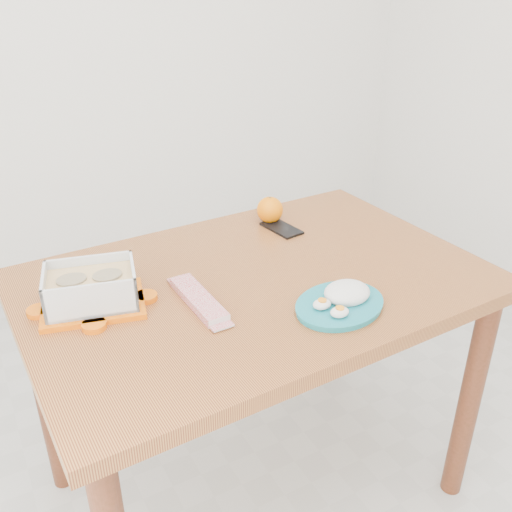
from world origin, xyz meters
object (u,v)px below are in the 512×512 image
food_container (91,289)px  rice_plate (342,299)px  smartphone (281,228)px  orange_fruit (270,210)px  dining_table (256,311)px

food_container → rice_plate: 0.58m
smartphone → food_container: bearing=-173.8°
food_container → rice_plate: food_container is taller
orange_fruit → rice_plate: size_ratio=0.29×
rice_plate → smartphone: 0.44m
orange_fruit → rice_plate: orange_fruit is taller
orange_fruit → smartphone: size_ratio=0.61×
dining_table → food_container: (-0.40, 0.06, 0.15)m
dining_table → food_container: size_ratio=4.46×
rice_plate → smartphone: bearing=63.1°
rice_plate → smartphone: rice_plate is taller
rice_plate → smartphone: (0.10, 0.43, -0.02)m
food_container → orange_fruit: 0.64m
food_container → smartphone: 0.62m
dining_table → food_container: bearing=169.3°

